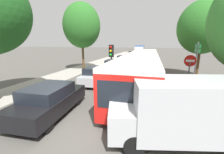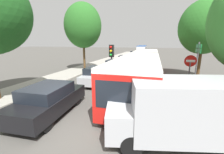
{
  "view_description": "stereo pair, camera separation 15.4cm",
  "coord_description": "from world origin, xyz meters",
  "views": [
    {
      "loc": [
        3.0,
        -5.14,
        3.58
      ],
      "look_at": [
        0.2,
        4.68,
        1.2
      ],
      "focal_mm": 24.0,
      "sensor_mm": 36.0,
      "label": 1
    },
    {
      "loc": [
        3.14,
        -5.1,
        3.58
      ],
      "look_at": [
        0.2,
        4.68,
        1.2
      ],
      "focal_mm": 24.0,
      "sensor_mm": 36.0,
      "label": 2
    }
  ],
  "objects": [
    {
      "name": "queued_car_silver",
      "position": [
        -1.84,
        6.82,
        0.75
      ],
      "size": [
        2.06,
        4.34,
        1.47
      ],
      "rotation": [
        0.0,
        0.0,
        1.63
      ],
      "color": "#B7BABF",
      "rests_on": "ground"
    },
    {
      "name": "tree_right_mid",
      "position": [
        7.13,
        11.41,
        4.82
      ],
      "size": [
        4.52,
        4.52,
        7.43
      ],
      "color": "#51381E",
      "rests_on": "ground"
    },
    {
      "name": "traffic_light",
      "position": [
        -0.12,
        5.61,
        2.5
      ],
      "size": [
        0.34,
        0.37,
        3.4
      ],
      "rotation": [
        0.0,
        0.0,
        -1.66
      ],
      "color": "#56595E",
      "rests_on": "ground"
    },
    {
      "name": "no_entry_sign",
      "position": [
        5.09,
        4.93,
        1.88
      ],
      "size": [
        0.7,
        0.08,
        2.82
      ],
      "rotation": [
        0.0,
        0.0,
        -1.57
      ],
      "color": "#56595E",
      "rests_on": "ground"
    },
    {
      "name": "queued_car_white",
      "position": [
        -1.87,
        12.56,
        0.76
      ],
      "size": [
        2.08,
        4.4,
        1.49
      ],
      "rotation": [
        0.0,
        0.0,
        1.63
      ],
      "color": "white",
      "rests_on": "ground"
    },
    {
      "name": "queued_car_tan",
      "position": [
        -1.97,
        18.96,
        0.74
      ],
      "size": [
        2.05,
        4.33,
        1.47
      ],
      "rotation": [
        0.0,
        0.0,
        1.63
      ],
      "color": "tan",
      "rests_on": "ground"
    },
    {
      "name": "articulated_bus",
      "position": [
        1.91,
        8.8,
        1.5
      ],
      "size": [
        2.94,
        17.59,
        2.61
      ],
      "rotation": [
        0.0,
        0.0,
        -1.55
      ],
      "color": "red",
      "rests_on": "ground"
    },
    {
      "name": "tree_left_mid",
      "position": [
        -5.74,
        12.17,
        5.41
      ],
      "size": [
        4.51,
        4.51,
        8.24
      ],
      "color": "#51381E",
      "rests_on": "ground"
    },
    {
      "name": "ground_plane",
      "position": [
        0.0,
        0.0,
        0.0
      ],
      "size": [
        200.0,
        200.0,
        0.0
      ],
      "primitive_type": "plane",
      "color": "#4F4C47"
    },
    {
      "name": "queued_car_navy",
      "position": [
        -2.12,
        30.83,
        0.78
      ],
      "size": [
        2.14,
        4.52,
        1.54
      ],
      "rotation": [
        0.0,
        0.0,
        1.63
      ],
      "color": "navy",
      "rests_on": "ground"
    },
    {
      "name": "direction_sign_post",
      "position": [
        6.01,
        7.39,
        2.55
      ],
      "size": [
        0.1,
        1.4,
        3.6
      ],
      "rotation": [
        0.0,
        0.0,
        3.14
      ],
      "color": "#56595E",
      "rests_on": "ground"
    },
    {
      "name": "white_van",
      "position": [
        4.14,
        0.34,
        1.24
      ],
      "size": [
        5.32,
        3.1,
        2.31
      ],
      "rotation": [
        0.0,
        0.0,
        3.39
      ],
      "color": "#B7BABF",
      "rests_on": "ground"
    },
    {
      "name": "city_bus_rear",
      "position": [
        -1.92,
        46.36,
        1.46
      ],
      "size": [
        3.01,
        11.77,
        2.52
      ],
      "rotation": [
        0.0,
        0.0,
        1.61
      ],
      "color": "silver",
      "rests_on": "ground"
    },
    {
      "name": "queued_car_red",
      "position": [
        -1.76,
        24.91,
        0.71
      ],
      "size": [
        1.96,
        4.15,
        1.41
      ],
      "rotation": [
        0.0,
        0.0,
        1.63
      ],
      "color": "#B21E19",
      "rests_on": "ground"
    },
    {
      "name": "kerb_strip_left",
      "position": [
        -6.43,
        23.18,
        0.07
      ],
      "size": [
        3.2,
        56.36,
        0.14
      ],
      "primitive_type": "cube",
      "color": "#9E998E",
      "rests_on": "ground"
    },
    {
      "name": "queued_car_black",
      "position": [
        -1.89,
        0.71,
        0.78
      ],
      "size": [
        2.14,
        4.52,
        1.54
      ],
      "rotation": [
        0.0,
        0.0,
        1.63
      ],
      "color": "black",
      "rests_on": "ground"
    }
  ]
}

